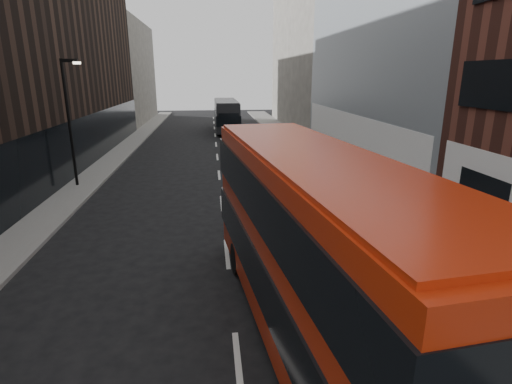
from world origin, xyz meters
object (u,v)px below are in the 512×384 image
object	(u,v)px
street_lamp	(70,115)
car_c	(260,136)
red_bus	(313,241)
grey_bus	(226,115)
car_a	(244,168)
car_b	(266,163)

from	to	relation	value
street_lamp	car_c	distance (m)	19.63
street_lamp	red_bus	distance (m)	18.20
street_lamp	car_c	size ratio (longest dim) A/B	1.57
street_lamp	grey_bus	xyz separation A→B (m)	(9.60, 23.05, -2.29)
car_a	car_b	distance (m)	1.67
red_bus	car_b	xyz separation A→B (m)	(1.22, 16.89, -1.84)
car_a	car_c	bearing A→B (deg)	77.95
street_lamp	car_a	distance (m)	10.45
grey_bus	car_b	bearing A→B (deg)	-85.72
car_a	car_c	distance (m)	13.84
red_bus	car_c	bearing A→B (deg)	78.98
red_bus	grey_bus	distance (m)	38.14
car_b	red_bus	bearing A→B (deg)	-99.17
street_lamp	red_bus	size ratio (longest dim) A/B	0.59
red_bus	car_c	size ratio (longest dim) A/B	2.64
car_b	car_c	world-z (taller)	car_b
street_lamp	red_bus	bearing A→B (deg)	-56.28
street_lamp	grey_bus	size ratio (longest dim) A/B	0.64
street_lamp	red_bus	xyz separation A→B (m)	(10.07, -15.08, -1.58)
red_bus	car_a	bearing A→B (deg)	84.75
grey_bus	car_b	size ratio (longest dim) A/B	2.36
car_b	car_c	size ratio (longest dim) A/B	1.04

